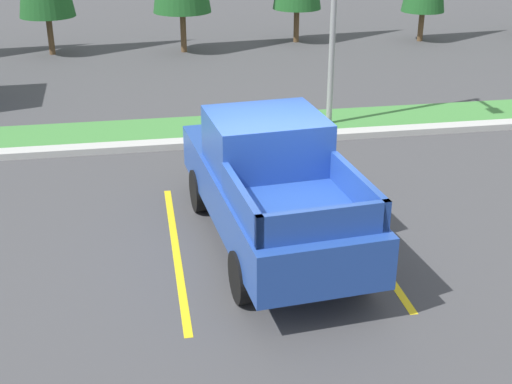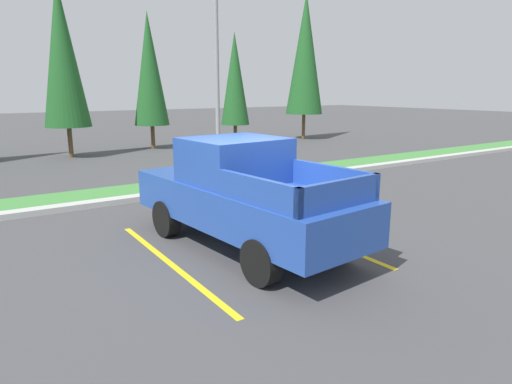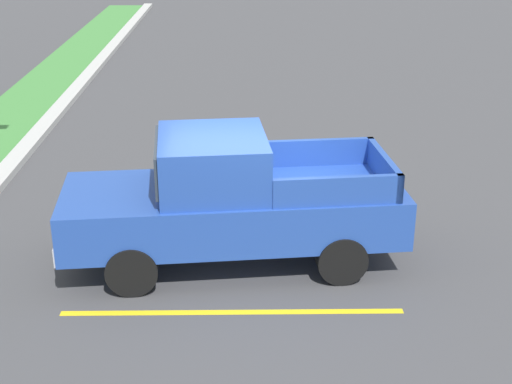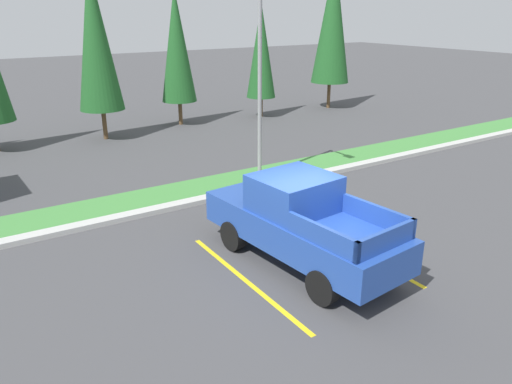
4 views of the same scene
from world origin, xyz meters
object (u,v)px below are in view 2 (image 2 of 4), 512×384
(cypress_tree_far_right, at_px, (305,54))
(cypress_tree_rightmost, at_px, (235,79))
(cypress_tree_center, at_px, (62,54))
(street_light, at_px, (219,64))
(cypress_tree_right_inner, at_px, (150,69))
(pickup_truck_main, at_px, (242,194))

(cypress_tree_far_right, bearing_deg, cypress_tree_rightmost, 179.75)
(cypress_tree_center, bearing_deg, cypress_tree_far_right, 1.22)
(street_light, height_order, cypress_tree_center, cypress_tree_center)
(cypress_tree_center, height_order, cypress_tree_rightmost, cypress_tree_center)
(cypress_tree_right_inner, distance_m, cypress_tree_far_right, 9.58)
(street_light, bearing_deg, pickup_truck_main, -115.09)
(pickup_truck_main, bearing_deg, cypress_tree_right_inner, 75.44)
(street_light, bearing_deg, cypress_tree_center, 107.73)
(pickup_truck_main, height_order, cypress_tree_center, cypress_tree_center)
(pickup_truck_main, bearing_deg, cypress_tree_rightmost, 59.69)
(street_light, height_order, cypress_tree_right_inner, cypress_tree_right_inner)
(pickup_truck_main, distance_m, cypress_tree_center, 14.75)
(cypress_tree_center, bearing_deg, cypress_tree_rightmost, 2.03)
(pickup_truck_main, bearing_deg, cypress_tree_far_right, 47.37)
(cypress_tree_rightmost, height_order, cypress_tree_far_right, cypress_tree_far_right)
(street_light, xyz_separation_m, cypress_tree_far_right, (10.90, 9.15, 1.28))
(cypress_tree_rightmost, bearing_deg, cypress_tree_center, -177.97)
(cypress_tree_center, xyz_separation_m, cypress_tree_rightmost, (8.83, 0.31, -0.94))
(cypress_tree_center, bearing_deg, street_light, -72.27)
(cypress_tree_center, xyz_separation_m, cypress_tree_right_inner, (4.23, 0.94, -0.52))
(pickup_truck_main, relative_size, cypress_tree_rightmost, 0.89)
(pickup_truck_main, height_order, cypress_tree_rightmost, cypress_tree_rightmost)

